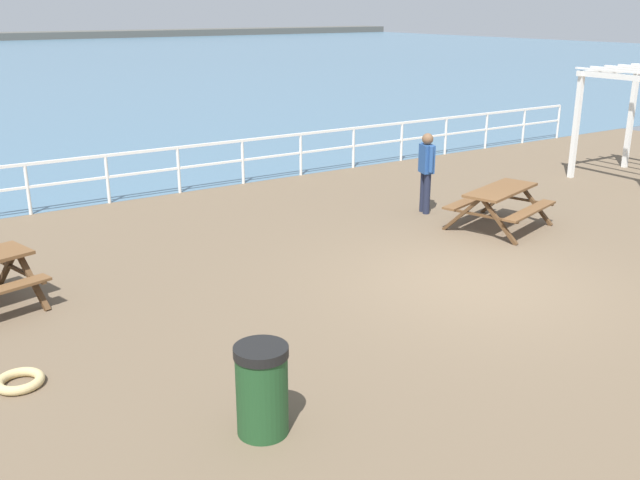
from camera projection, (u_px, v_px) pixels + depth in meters
The scene contains 6 objects.
ground_plane at pixel (472, 288), 11.11m from camera, with size 30.00×24.00×0.20m, color brown.
seaward_railing at pixel (242, 153), 17.01m from camera, with size 23.07×0.07×1.08m.
picnic_table_near_left at pixel (500, 198), 13.63m from camera, with size 2.16×1.96×0.80m.
visitor at pixel (426, 168), 14.52m from camera, with size 0.31×0.51×1.66m.
litter_bin at pixel (262, 390), 7.02m from camera, with size 0.55×0.55×0.95m.
rope_coil at pixel (19, 381), 8.03m from camera, with size 0.55×0.55×0.11m, color tan.
Camera 1 is at (-7.66, -7.32, 4.08)m, focal length 39.85 mm.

